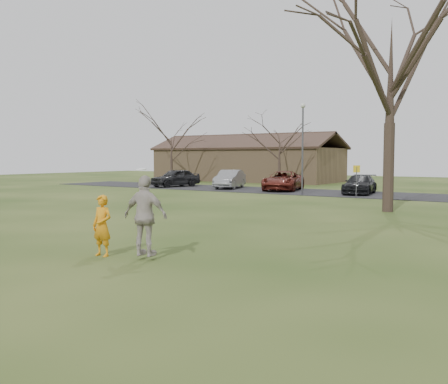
{
  "coord_description": "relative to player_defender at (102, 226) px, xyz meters",
  "views": [
    {
      "loc": [
        8.88,
        -9.13,
        2.61
      ],
      "look_at": [
        0.0,
        4.0,
        1.5
      ],
      "focal_mm": 40.29,
      "sensor_mm": 36.0,
      "label": 1
    }
  ],
  "objects": [
    {
      "name": "ground",
      "position": [
        1.1,
        0.09,
        -0.81
      ],
      "size": [
        120.0,
        120.0,
        0.0
      ],
      "primitive_type": "plane",
      "color": "#1E380F",
      "rests_on": "ground"
    },
    {
      "name": "parking_strip",
      "position": [
        1.1,
        25.09,
        -0.79
      ],
      "size": [
        62.0,
        6.5,
        0.04
      ],
      "primitive_type": "cube",
      "color": "black",
      "rests_on": "ground"
    },
    {
      "name": "player_defender",
      "position": [
        0.0,
        0.0,
        0.0
      ],
      "size": [
        0.62,
        0.43,
        1.62
      ],
      "primitive_type": "imported",
      "rotation": [
        0.0,
        0.0,
        0.08
      ],
      "color": "orange",
      "rests_on": "ground"
    },
    {
      "name": "car_0",
      "position": [
        -17.91,
        24.67,
        0.0
      ],
      "size": [
        2.85,
        4.83,
        1.54
      ],
      "primitive_type": "imported",
      "rotation": [
        0.0,
        0.0,
        -0.24
      ],
      "color": "black",
      "rests_on": "parking_strip"
    },
    {
      "name": "car_1",
      "position": [
        -12.72,
        25.38,
        -0.01
      ],
      "size": [
        2.89,
        4.84,
        1.51
      ],
      "primitive_type": "imported",
      "rotation": [
        0.0,
        0.0,
        0.3
      ],
      "color": "gray",
      "rests_on": "parking_strip"
    },
    {
      "name": "car_2",
      "position": [
        -7.85,
        25.45,
        -0.03
      ],
      "size": [
        3.68,
        5.74,
        1.47
      ],
      "primitive_type": "imported",
      "rotation": [
        0.0,
        0.0,
        0.25
      ],
      "color": "maroon",
      "rests_on": "parking_strip"
    },
    {
      "name": "car_3",
      "position": [
        -1.74,
        25.19,
        -0.1
      ],
      "size": [
        2.56,
        4.81,
        1.33
      ],
      "primitive_type": "imported",
      "rotation": [
        0.0,
        0.0,
        0.16
      ],
      "color": "black",
      "rests_on": "parking_strip"
    },
    {
      "name": "catching_play",
      "position": [
        1.3,
        0.26,
        0.32
      ],
      "size": [
        1.27,
        0.73,
        2.22
      ],
      "color": "#B0A59E",
      "rests_on": "ground"
    },
    {
      "name": "building",
      "position": [
        -18.9,
        38.09,
        1.12
      ],
      "size": [
        20.6,
        8.5,
        5.14
      ],
      "color": "#8C6D4C",
      "rests_on": "ground"
    },
    {
      "name": "lamp_post",
      "position": [
        -4.9,
        22.59,
        3.16
      ],
      "size": [
        0.34,
        0.34,
        6.27
      ],
      "color": "#47474C",
      "rests_on": "ground"
    },
    {
      "name": "sign_yellow",
      "position": [
        -0.9,
        22.09,
        0.64
      ],
      "size": [
        0.35,
        0.35,
        2.08
      ],
      "color": "#47474C",
      "rests_on": "ground"
    },
    {
      "name": "big_tree",
      "position": [
        3.1,
        15.09,
        6.19
      ],
      "size": [
        9.0,
        9.0,
        14.0
      ],
      "primitive_type": null,
      "color": "#352821",
      "rests_on": "ground"
    }
  ]
}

